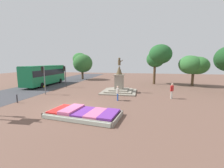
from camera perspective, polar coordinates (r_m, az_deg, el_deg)
ground_plane at (r=14.68m, az=-15.54°, el=-8.48°), size 87.85×87.85×0.00m
flower_planter at (r=12.00m, az=-10.83°, el=-11.00°), size 5.96×3.46×0.57m
statue_monument at (r=20.78m, az=2.72°, el=-0.88°), size 4.66×4.66×4.78m
traffic_light_mid_block at (r=21.04m, az=-24.64°, el=3.07°), size 0.41×0.29×3.64m
traffic_light_far_corner at (r=25.83m, az=-17.58°, el=4.20°), size 0.42×0.31×3.51m
city_bus at (r=29.45m, az=-24.21°, el=3.44°), size 2.79×10.03×3.52m
pedestrian_with_handbag at (r=18.40m, az=21.86°, el=-2.06°), size 0.41×0.46×1.78m
pedestrian_near_planter at (r=16.31m, az=2.17°, el=-3.11°), size 0.32×0.55×1.62m
kerb_bollard_mid_b at (r=18.31m, az=-32.46°, el=-4.65°), size 0.13×0.13×0.89m
park_tree_behind_statue at (r=29.54m, az=17.30°, el=10.08°), size 4.51×4.34×7.37m
park_tree_far_right at (r=29.55m, az=28.35°, el=6.41°), size 4.94×4.21×5.31m
park_tree_street_side at (r=36.81m, az=-11.35°, el=8.16°), size 5.23×5.00×6.38m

